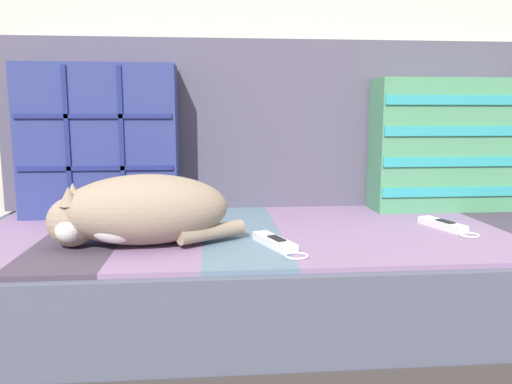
% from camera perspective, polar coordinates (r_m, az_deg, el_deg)
% --- Properties ---
extents(couch, '(1.76, 0.80, 0.37)m').
position_cam_1_polar(couch, '(1.35, 6.15, -11.50)').
color(couch, '#3D3838').
rests_on(couch, ground_plane).
extents(sofa_backrest, '(1.73, 0.14, 0.50)m').
position_cam_1_polar(sofa_backrest, '(1.59, 4.10, 7.71)').
color(sofa_backrest, '#514C60').
rests_on(sofa_backrest, couch).
extents(throw_pillow_quilted, '(0.43, 0.14, 0.42)m').
position_cam_1_polar(throw_pillow_quilted, '(1.46, -17.38, 5.57)').
color(throw_pillow_quilted, navy).
rests_on(throw_pillow_quilted, couch).
extents(throw_pillow_striped, '(0.41, 0.14, 0.39)m').
position_cam_1_polar(throw_pillow_striped, '(1.58, 20.52, 5.04)').
color(throw_pillow_striped, '#4C9366').
rests_on(throw_pillow_striped, couch).
extents(sleeping_cat, '(0.43, 0.25, 0.15)m').
position_cam_1_polar(sleeping_cat, '(1.12, -13.39, -2.17)').
color(sleeping_cat, gray).
rests_on(sleeping_cat, couch).
extents(game_remote_near, '(0.09, 0.19, 0.02)m').
position_cam_1_polar(game_remote_near, '(1.33, 20.71, -3.58)').
color(game_remote_near, white).
rests_on(game_remote_near, couch).
extents(game_remote_far, '(0.11, 0.20, 0.02)m').
position_cam_1_polar(game_remote_far, '(1.08, 2.29, -5.82)').
color(game_remote_far, white).
rests_on(game_remote_far, couch).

